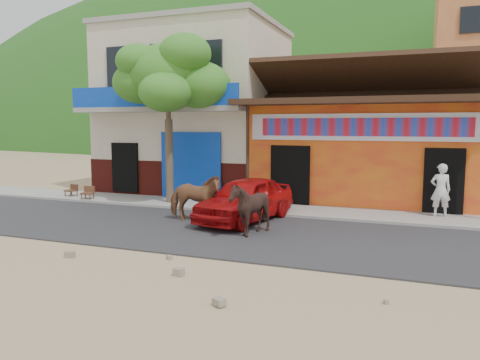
# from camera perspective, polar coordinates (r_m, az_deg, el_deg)

# --- Properties ---
(ground) EXTENTS (120.00, 120.00, 0.00)m
(ground) POSITION_cam_1_polar(r_m,az_deg,el_deg) (10.24, -1.90, -9.86)
(ground) COLOR #9E825B
(ground) RESTS_ON ground
(road) EXTENTS (60.00, 5.00, 0.04)m
(road) POSITION_cam_1_polar(r_m,az_deg,el_deg) (12.50, 2.57, -6.70)
(road) COLOR #28282B
(road) RESTS_ON ground
(sidewalk) EXTENTS (60.00, 2.00, 0.12)m
(sidewalk) POSITION_cam_1_polar(r_m,az_deg,el_deg) (15.78, 6.59, -3.76)
(sidewalk) COLOR gray
(sidewalk) RESTS_ON ground
(dance_club) EXTENTS (8.00, 6.00, 3.60)m
(dance_club) POSITION_cam_1_polar(r_m,az_deg,el_deg) (19.16, 15.47, 3.14)
(dance_club) COLOR orange
(dance_club) RESTS_ON ground
(cafe_building) EXTENTS (7.00, 6.00, 7.00)m
(cafe_building) POSITION_cam_1_polar(r_m,az_deg,el_deg) (21.21, -5.20, 8.28)
(cafe_building) COLOR beige
(cafe_building) RESTS_ON ground
(hillside) EXTENTS (100.00, 40.00, 24.00)m
(hillside) POSITION_cam_1_polar(r_m,az_deg,el_deg) (79.65, 18.53, 12.95)
(hillside) COLOR #194C14
(hillside) RESTS_ON ground
(tree) EXTENTS (3.00, 3.00, 6.00)m
(tree) POSITION_cam_1_polar(r_m,az_deg,el_deg) (17.06, -8.70, 7.33)
(tree) COLOR #2D721E
(tree) RESTS_ON sidewalk
(cow_tan) EXTENTS (1.78, 1.01, 1.43)m
(cow_tan) POSITION_cam_1_polar(r_m,az_deg,el_deg) (14.09, -5.54, -2.15)
(cow_tan) COLOR brown
(cow_tan) RESTS_ON road
(cow_dark) EXTENTS (1.71, 1.66, 1.43)m
(cow_dark) POSITION_cam_1_polar(r_m,az_deg,el_deg) (12.24, 1.19, -3.47)
(cow_dark) COLOR black
(cow_dark) RESTS_ON road
(red_car) EXTENTS (2.33, 4.15, 1.33)m
(red_car) POSITION_cam_1_polar(r_m,az_deg,el_deg) (14.08, 0.65, -2.32)
(red_car) COLOR #B20C0F
(red_car) RESTS_ON road
(scooter) EXTENTS (1.97, 1.48, 0.99)m
(scooter) POSITION_cam_1_polar(r_m,az_deg,el_deg) (15.85, -2.86, -1.64)
(scooter) COLOR black
(scooter) RESTS_ON sidewalk
(pedestrian) EXTENTS (0.66, 0.50, 1.64)m
(pedestrian) POSITION_cam_1_polar(r_m,az_deg,el_deg) (15.58, 23.26, -1.13)
(pedestrian) COLOR white
(pedestrian) RESTS_ON sidewalk
(cafe_chair_left) EXTENTS (0.51, 0.51, 0.89)m
(cafe_chair_left) POSITION_cam_1_polar(r_m,az_deg,el_deg) (18.66, -18.12, -0.86)
(cafe_chair_left) COLOR #492518
(cafe_chair_left) RESTS_ON sidewalk
(cafe_chair_right) EXTENTS (0.45, 0.45, 0.85)m
(cafe_chair_right) POSITION_cam_1_polar(r_m,az_deg,el_deg) (19.68, -19.93, -0.61)
(cafe_chair_right) COLOR #452317
(cafe_chair_right) RESTS_ON sidewalk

